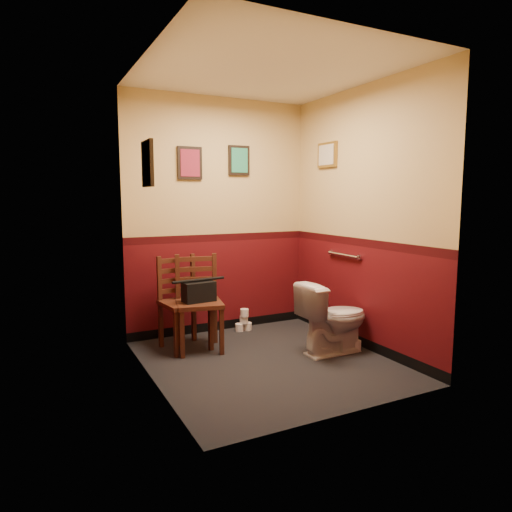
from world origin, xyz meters
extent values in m
cube|color=black|center=(0.00, 0.00, 0.00)|extent=(2.20, 2.40, 0.00)
cube|color=silver|center=(0.00, 0.00, 2.70)|extent=(2.20, 2.40, 0.00)
cube|color=#4C0B0F|center=(0.00, 1.20, 1.35)|extent=(2.20, 0.00, 2.70)
cube|color=#4C0B0F|center=(0.00, -1.20, 1.35)|extent=(2.20, 0.00, 2.70)
cube|color=#4C0B0F|center=(-1.10, 0.00, 1.35)|extent=(0.00, 2.40, 2.70)
cube|color=#4C0B0F|center=(1.10, 0.00, 1.35)|extent=(0.00, 2.40, 2.70)
cylinder|color=silver|center=(1.07, 0.25, 0.95)|extent=(0.03, 0.50, 0.03)
cylinder|color=silver|center=(1.09, 0.00, 0.95)|extent=(0.02, 0.06, 0.06)
cylinder|color=silver|center=(1.09, 0.50, 0.95)|extent=(0.02, 0.06, 0.06)
cube|color=black|center=(-0.35, 1.18, 1.95)|extent=(0.28, 0.03, 0.36)
cube|color=maroon|center=(-0.35, 1.17, 1.95)|extent=(0.22, 0.01, 0.30)
cube|color=black|center=(0.25, 1.18, 2.00)|extent=(0.26, 0.03, 0.34)
cube|color=#298460|center=(0.25, 1.17, 2.00)|extent=(0.20, 0.01, 0.28)
cube|color=black|center=(-1.08, 0.10, 1.85)|extent=(0.03, 0.30, 0.38)
cube|color=#BEB195|center=(-1.07, 0.10, 1.85)|extent=(0.01, 0.24, 0.31)
cube|color=olive|center=(1.08, 0.60, 2.05)|extent=(0.03, 0.34, 0.28)
cube|color=#BEB195|center=(1.07, 0.60, 2.05)|extent=(0.01, 0.28, 0.22)
imported|color=white|center=(0.72, -0.07, 0.36)|extent=(0.73, 0.41, 0.72)
cylinder|color=silver|center=(0.97, -0.13, 0.05)|extent=(0.11, 0.11, 0.11)
cylinder|color=silver|center=(0.97, -0.13, 0.23)|extent=(0.01, 0.01, 0.30)
cube|color=#4C2516|center=(-0.58, 0.73, 0.48)|extent=(0.51, 0.51, 0.04)
cube|color=#4C2516|center=(-0.75, 0.52, 0.24)|extent=(0.05, 0.05, 0.48)
cube|color=#4C2516|center=(-0.80, 0.90, 0.24)|extent=(0.05, 0.05, 0.48)
cube|color=#4C2516|center=(-0.36, 0.57, 0.24)|extent=(0.05, 0.05, 0.48)
cube|color=#4C2516|center=(-0.41, 0.95, 0.24)|extent=(0.05, 0.05, 0.48)
cube|color=#4C2516|center=(-0.80, 0.91, 0.72)|extent=(0.05, 0.04, 0.48)
cube|color=#4C2516|center=(-0.41, 0.96, 0.72)|extent=(0.05, 0.04, 0.48)
cube|color=#4C2516|center=(-0.61, 0.93, 0.59)|extent=(0.37, 0.07, 0.05)
cube|color=#4C2516|center=(-0.61, 0.93, 0.70)|extent=(0.37, 0.07, 0.05)
cube|color=#4C2516|center=(-0.61, 0.93, 0.81)|extent=(0.37, 0.07, 0.05)
cube|color=#4C2516|center=(-0.61, 0.93, 0.91)|extent=(0.37, 0.07, 0.05)
cube|color=#4C2516|center=(-0.47, 0.62, 0.49)|extent=(0.54, 0.54, 0.04)
cube|color=#4C2516|center=(-0.70, 0.47, 0.25)|extent=(0.05, 0.05, 0.49)
cube|color=#4C2516|center=(-0.62, 0.86, 0.25)|extent=(0.05, 0.05, 0.49)
cube|color=#4C2516|center=(-0.32, 0.39, 0.25)|extent=(0.05, 0.05, 0.49)
cube|color=#4C2516|center=(-0.23, 0.77, 0.25)|extent=(0.05, 0.05, 0.49)
cube|color=#4C2516|center=(-0.62, 0.86, 0.74)|extent=(0.05, 0.05, 0.49)
cube|color=#4C2516|center=(-0.23, 0.78, 0.74)|extent=(0.05, 0.05, 0.49)
cube|color=#4C2516|center=(-0.42, 0.82, 0.60)|extent=(0.37, 0.10, 0.05)
cube|color=#4C2516|center=(-0.42, 0.82, 0.71)|extent=(0.37, 0.10, 0.05)
cube|color=#4C2516|center=(-0.42, 0.82, 0.82)|extent=(0.37, 0.10, 0.05)
cube|color=#4C2516|center=(-0.42, 0.82, 0.93)|extent=(0.37, 0.10, 0.05)
cube|color=black|center=(-0.47, 0.62, 0.61)|extent=(0.34, 0.19, 0.20)
cylinder|color=black|center=(-0.47, 0.62, 0.74)|extent=(0.29, 0.05, 0.03)
cylinder|color=silver|center=(0.18, 1.05, 0.04)|extent=(0.10, 0.10, 0.09)
cylinder|color=silver|center=(0.29, 1.05, 0.04)|extent=(0.10, 0.10, 0.09)
cylinder|color=silver|center=(0.24, 1.04, 0.13)|extent=(0.10, 0.10, 0.09)
cylinder|color=silver|center=(0.24, 1.02, 0.22)|extent=(0.10, 0.10, 0.09)
camera|label=1|loc=(-2.01, -3.72, 1.57)|focal=32.00mm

